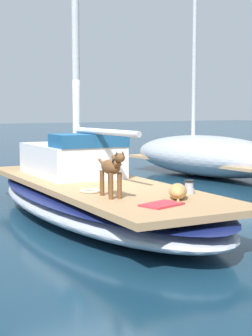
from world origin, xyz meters
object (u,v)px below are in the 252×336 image
at_px(deck_winch, 189,187).
at_px(moored_boat_starboard_side, 206,155).
at_px(coiled_rope, 91,191).
at_px(deck_towel, 162,205).
at_px(sailboat_main, 97,200).
at_px(dog_tan, 178,191).
at_px(dog_brown, 112,169).

height_order(deck_winch, moored_boat_starboard_side, moored_boat_starboard_side).
height_order(coiled_rope, deck_towel, coiled_rope).
relative_size(sailboat_main, deck_towel, 13.16).
bearing_deg(moored_boat_starboard_side, coiled_rope, -143.09).
distance_m(dog_tan, coiled_rope, 1.42).
xyz_separation_m(sailboat_main, deck_towel, (-0.33, -2.47, 0.34)).
relative_size(sailboat_main, deck_winch, 35.10).
bearing_deg(coiled_rope, deck_towel, -79.18).
distance_m(sailboat_main, dog_brown, 1.81).
distance_m(deck_winch, moored_boat_starboard_side, 7.53).
bearing_deg(deck_towel, coiled_rope, 100.82).
xyz_separation_m(deck_towel, moored_boat_starboard_side, (5.97, 6.21, -0.06)).
bearing_deg(deck_towel, moored_boat_starboard_side, 46.14).
bearing_deg(dog_brown, sailboat_main, 69.51).
relative_size(sailboat_main, moored_boat_starboard_side, 0.95).
height_order(dog_tan, moored_boat_starboard_side, moored_boat_starboard_side).
distance_m(deck_winch, coiled_rope, 1.53).
height_order(coiled_rope, moored_boat_starboard_side, moored_boat_starboard_side).
bearing_deg(dog_brown, dog_tan, -35.38).
distance_m(dog_brown, coiled_rope, 0.71).
xyz_separation_m(sailboat_main, dog_tan, (0.21, -2.11, 0.43)).
height_order(dog_tan, deck_winch, dog_tan).
relative_size(dog_tan, dog_brown, 0.88).
bearing_deg(sailboat_main, dog_tan, -84.36).
bearing_deg(dog_brown, coiled_rope, 94.22).
relative_size(coiled_rope, deck_towel, 0.58).
distance_m(dog_tan, dog_brown, 1.01).
height_order(dog_brown, deck_winch, dog_brown).
relative_size(dog_tan, deck_towel, 1.47).
bearing_deg(dog_brown, deck_towel, -75.10).
distance_m(dog_tan, deck_winch, 0.47).
bearing_deg(moored_boat_starboard_side, deck_winch, -131.90).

